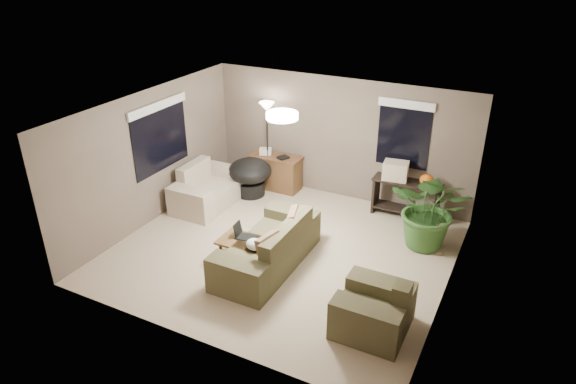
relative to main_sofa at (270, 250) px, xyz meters
The scene contains 20 objects.
room_shell 1.08m from the main_sofa, 91.77° to the left, with size 5.50×5.50×5.50m.
main_sofa is the anchor object (origin of this frame).
throw_pillows 0.44m from the main_sofa, ahead, with size 0.35×1.39×0.47m.
loveseat 2.59m from the main_sofa, 147.85° to the left, with size 0.90×1.60×0.85m.
armchair 2.14m from the main_sofa, 19.28° to the right, with size 0.95×1.00×0.85m.
coffee_table 0.36m from the main_sofa, 162.39° to the right, with size 1.00×0.55×0.42m.
laptop 0.54m from the main_sofa, behind, with size 0.38×0.28×0.24m.
plastic_bag 0.36m from the main_sofa, 118.30° to the right, with size 0.26×0.24×0.18m, color white.
desk 2.98m from the main_sofa, 116.12° to the left, with size 1.10×0.50×0.75m.
desk_papers 3.08m from the main_sofa, 118.84° to the left, with size 0.73×0.33×0.12m.
console_table 3.08m from the main_sofa, 60.35° to the left, with size 1.30×0.40×0.75m.
pumpkin 3.32m from the main_sofa, 55.01° to the left, with size 0.26×0.26×0.21m, color orange.
cardboard_box 3.03m from the main_sofa, 64.56° to the left, with size 0.46×0.34×0.34m, color beige.
papasan_chair 2.71m from the main_sofa, 127.42° to the left, with size 1.06×1.06×0.80m.
floor_lamp 3.28m from the main_sofa, 119.42° to the left, with size 0.32×0.32×1.91m.
ceiling_fixture 2.20m from the main_sofa, 91.77° to the left, with size 0.50×0.50×0.10m, color white.
houseplant 2.84m from the main_sofa, 39.38° to the left, with size 1.31×1.46×1.14m, color #2D5923.
cat_scratching_post 2.92m from the main_sofa, 36.69° to the left, with size 0.32×0.32×0.50m.
window_left 3.22m from the main_sofa, 163.85° to the left, with size 0.05×1.56×1.33m.
window_back 3.56m from the main_sofa, 66.62° to the left, with size 1.06×0.05×1.33m.
Camera 1 is at (3.51, -6.71, 4.85)m, focal length 32.00 mm.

